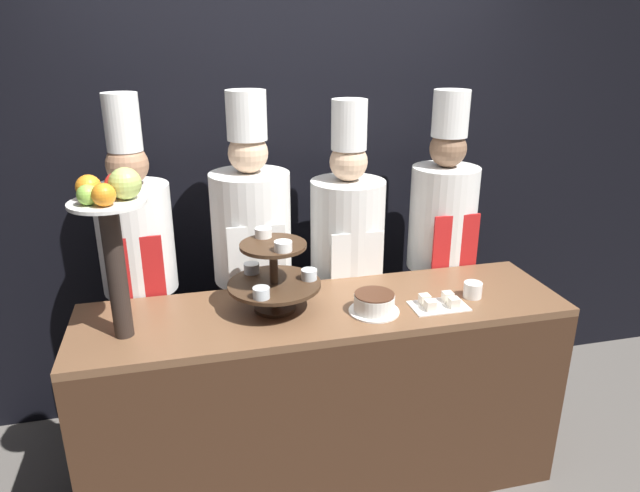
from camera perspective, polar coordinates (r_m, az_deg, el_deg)
wall_back at (r=3.16m, az=-3.24°, el=8.08°), size 10.00×0.06×2.80m
buffet_counter at (r=2.78m, az=0.51°, el=-14.84°), size 2.16×0.58×0.94m
tiered_stand at (r=2.45m, az=-4.63°, el=-2.81°), size 0.40×0.40×0.35m
fruit_pedestal at (r=2.26m, az=-20.07°, el=2.38°), size 0.28×0.28×0.68m
cake_round at (r=2.48m, az=5.44°, el=-5.73°), size 0.22×0.22×0.09m
cup_white at (r=2.70m, az=15.03°, el=-4.26°), size 0.08×0.08×0.07m
cake_square_tray at (r=2.58m, az=11.81°, el=-5.60°), size 0.25×0.15×0.05m
chef_left at (r=2.88m, az=-17.56°, el=-2.45°), size 0.35×0.35×1.84m
chef_center_left at (r=2.88m, az=-6.74°, el=-1.36°), size 0.39×0.39×1.84m
chef_center_right at (r=2.99m, az=2.71°, el=-1.38°), size 0.38×0.38×1.79m
chef_right at (r=3.16m, az=11.98°, el=0.20°), size 0.35×0.35×1.82m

